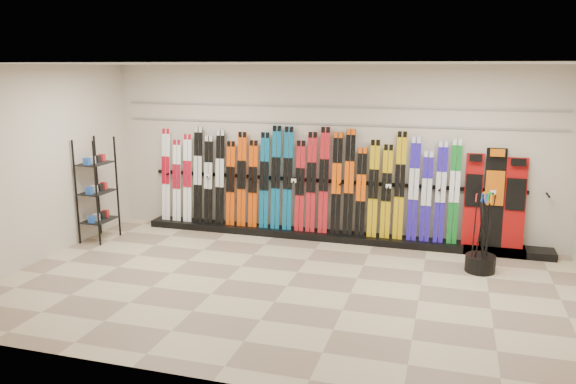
% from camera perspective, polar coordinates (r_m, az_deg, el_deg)
% --- Properties ---
extents(floor, '(8.00, 8.00, 0.00)m').
position_cam_1_polar(floor, '(7.86, -0.12, -9.52)').
color(floor, '#89725E').
rests_on(floor, ground).
extents(back_wall, '(8.00, 0.00, 8.00)m').
position_cam_1_polar(back_wall, '(9.81, 4.05, 4.02)').
color(back_wall, beige).
rests_on(back_wall, floor).
extents(left_wall, '(0.00, 5.00, 5.00)m').
position_cam_1_polar(left_wall, '(9.36, -24.32, 2.51)').
color(left_wall, beige).
rests_on(left_wall, floor).
extents(ceiling, '(8.00, 8.00, 0.00)m').
position_cam_1_polar(ceiling, '(7.28, -0.13, 12.92)').
color(ceiling, silver).
rests_on(ceiling, back_wall).
extents(ski_rack_base, '(8.00, 0.40, 0.12)m').
position_cam_1_polar(ski_rack_base, '(9.88, 4.92, -4.52)').
color(ski_rack_base, black).
rests_on(ski_rack_base, floor).
extents(skis, '(5.39, 0.19, 1.84)m').
position_cam_1_polar(skis, '(9.83, 1.23, 0.89)').
color(skis, white).
rests_on(skis, ski_rack_base).
extents(snowboards, '(0.94, 0.24, 1.58)m').
position_cam_1_polar(snowboards, '(9.59, 20.25, -0.77)').
color(snowboards, '#990C0C').
rests_on(snowboards, ski_rack_base).
extents(accessory_rack, '(0.40, 0.60, 1.78)m').
position_cam_1_polar(accessory_rack, '(10.20, -18.82, 0.23)').
color(accessory_rack, black).
rests_on(accessory_rack, floor).
extents(pole_bin, '(0.44, 0.44, 0.25)m').
position_cam_1_polar(pole_bin, '(8.81, 18.94, -6.87)').
color(pole_bin, black).
rests_on(pole_bin, floor).
extents(ski_poles, '(0.28, 0.29, 1.18)m').
position_cam_1_polar(ski_poles, '(8.60, 19.14, -3.97)').
color(ski_poles, black).
rests_on(ski_poles, pole_bin).
extents(slatwall_rail_0, '(7.60, 0.02, 0.03)m').
position_cam_1_polar(slatwall_rail_0, '(9.73, 4.07, 6.91)').
color(slatwall_rail_0, gray).
rests_on(slatwall_rail_0, back_wall).
extents(slatwall_rail_1, '(7.60, 0.02, 0.03)m').
position_cam_1_polar(slatwall_rail_1, '(9.70, 4.10, 8.68)').
color(slatwall_rail_1, gray).
rests_on(slatwall_rail_1, back_wall).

